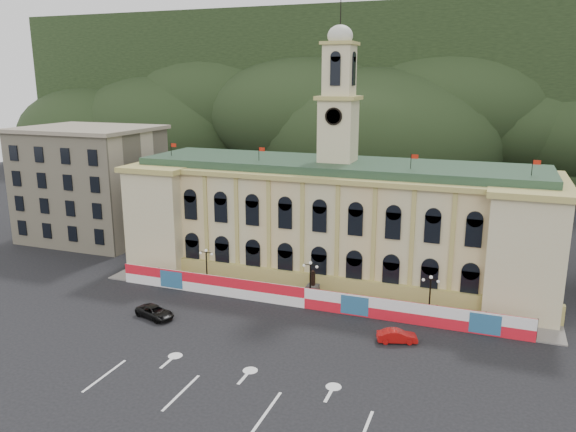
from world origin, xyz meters
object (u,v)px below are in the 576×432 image
at_px(lamp_center, 310,278).
at_px(black_suv, 155,312).
at_px(statue, 313,290).
at_px(red_sedan, 397,336).

height_order(lamp_center, black_suv, lamp_center).
bearing_deg(black_suv, statue, -35.15).
bearing_deg(lamp_center, red_sedan, -30.90).
distance_m(statue, black_suv, 18.86).
distance_m(lamp_center, red_sedan, 13.83).
xyz_separation_m(statue, black_suv, (-14.90, -11.54, -0.51)).
xyz_separation_m(statue, lamp_center, (0.00, -1.00, 1.89)).
distance_m(lamp_center, black_suv, 18.41).
height_order(statue, lamp_center, lamp_center).
relative_size(red_sedan, black_suv, 0.82).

